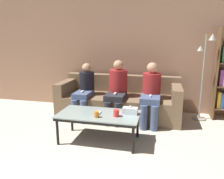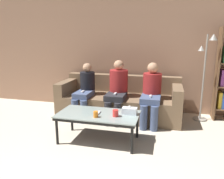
{
  "view_description": "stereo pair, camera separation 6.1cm",
  "coord_description": "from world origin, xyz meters",
  "views": [
    {
      "loc": [
        0.85,
        -0.63,
        1.55
      ],
      "look_at": [
        0.0,
        2.92,
        0.69
      ],
      "focal_mm": 35.0,
      "sensor_mm": 36.0,
      "label": 1
    },
    {
      "loc": [
        0.91,
        -0.61,
        1.55
      ],
      "look_at": [
        0.0,
        2.92,
        0.69
      ],
      "focal_mm": 35.0,
      "sensor_mm": 36.0,
      "label": 2
    }
  ],
  "objects": [
    {
      "name": "cup_near_left",
      "position": [
        -0.05,
        2.19,
        0.49
      ],
      "size": [
        0.07,
        0.07,
        0.09
      ],
      "color": "orange",
      "rests_on": "coffee_table"
    },
    {
      "name": "tissue_box",
      "position": [
        0.39,
        2.44,
        0.49
      ],
      "size": [
        0.22,
        0.12,
        0.13
      ],
      "color": "silver",
      "rests_on": "coffee_table"
    },
    {
      "name": "couch",
      "position": [
        0.0,
        3.54,
        0.3
      ],
      "size": [
        2.39,
        0.91,
        0.79
      ],
      "color": "brown",
      "rests_on": "ground_plane"
    },
    {
      "name": "coffee_table",
      "position": [
        -0.07,
        2.35,
        0.4
      ],
      "size": [
        1.22,
        0.62,
        0.44
      ],
      "color": "#8C9E99",
      "rests_on": "ground_plane"
    },
    {
      "name": "cup_near_right",
      "position": [
        0.21,
        2.29,
        0.49
      ],
      "size": [
        0.08,
        0.08,
        0.1
      ],
      "color": "red",
      "rests_on": "coffee_table"
    },
    {
      "name": "wall_back",
      "position": [
        0.0,
        4.08,
        1.3
      ],
      "size": [
        12.0,
        0.06,
        2.6
      ],
      "color": "#9E755B",
      "rests_on": "ground_plane"
    },
    {
      "name": "seated_person_mid_right",
      "position": [
        0.64,
        3.32,
        0.6
      ],
      "size": [
        0.34,
        0.73,
        1.12
      ],
      "color": "#47567A",
      "rests_on": "ground_plane"
    },
    {
      "name": "standing_lamp",
      "position": [
        1.59,
        3.71,
        1.0
      ],
      "size": [
        0.31,
        0.26,
        1.63
      ],
      "color": "gray",
      "rests_on": "ground_plane"
    },
    {
      "name": "game_remote",
      "position": [
        -0.07,
        2.35,
        0.45
      ],
      "size": [
        0.04,
        0.15,
        0.02
      ],
      "color": "white",
      "rests_on": "coffee_table"
    },
    {
      "name": "seated_person_mid_left",
      "position": [
        0.0,
        3.34,
        0.62
      ],
      "size": [
        0.35,
        0.71,
        1.14
      ],
      "color": "#28282D",
      "rests_on": "ground_plane"
    },
    {
      "name": "seated_person_left_end",
      "position": [
        -0.64,
        3.31,
        0.56
      ],
      "size": [
        0.31,
        0.67,
        1.07
      ],
      "color": "#47567A",
      "rests_on": "ground_plane"
    }
  ]
}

